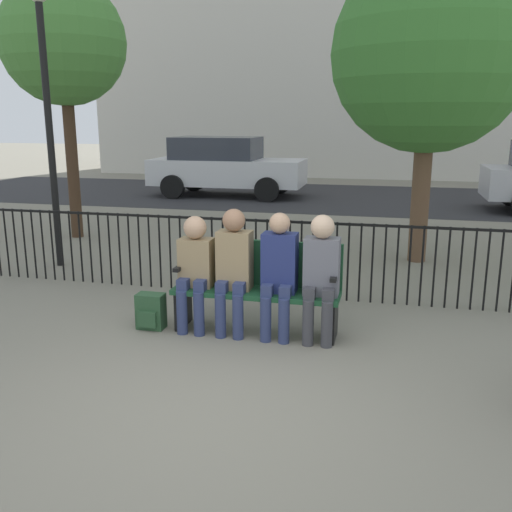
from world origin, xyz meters
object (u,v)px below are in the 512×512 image
at_px(park_bench, 258,284).
at_px(seated_person_3, 321,271).
at_px(backpack, 151,312).
at_px(seated_person_0, 195,266).
at_px(seated_person_2, 279,269).
at_px(lamp_post, 46,86).
at_px(tree_0, 63,43).
at_px(tree_1, 430,54).
at_px(seated_person_1, 234,264).
at_px(parked_car_0, 225,166).

relative_size(park_bench, seated_person_3, 1.36).
bearing_deg(backpack, seated_person_0, 12.68).
relative_size(seated_person_0, seated_person_2, 0.95).
xyz_separation_m(seated_person_0, lamp_post, (-2.84, 2.01, 1.89)).
height_order(tree_0, tree_1, tree_0).
relative_size(park_bench, tree_1, 0.38).
height_order(seated_person_1, backpack, seated_person_1).
height_order(seated_person_0, parked_car_0, parked_car_0).
bearing_deg(seated_person_0, park_bench, 11.70).
bearing_deg(parked_car_0, seated_person_2, -70.61).
xyz_separation_m(lamp_post, parked_car_0, (0.19, 7.96, -1.72)).
distance_m(seated_person_3, tree_0, 6.88).
distance_m(park_bench, seated_person_1, 0.34).
relative_size(seated_person_3, lamp_post, 0.32).
height_order(seated_person_3, lamp_post, lamp_post).
relative_size(park_bench, seated_person_0, 1.43).
distance_m(seated_person_0, seated_person_3, 1.28).
height_order(seated_person_2, tree_1, tree_1).
bearing_deg(seated_person_1, lamp_post, 148.23).
xyz_separation_m(seated_person_1, tree_0, (-4.09, 3.94, 2.65)).
bearing_deg(backpack, tree_1, 52.53).
relative_size(backpack, lamp_post, 0.09).
relative_size(seated_person_2, seated_person_3, 1.00).
bearing_deg(lamp_post, parked_car_0, 88.62).
distance_m(park_bench, lamp_post, 4.45).
relative_size(tree_0, lamp_post, 1.14).
xyz_separation_m(seated_person_1, tree_1, (1.92, 3.52, 2.30)).
bearing_deg(seated_person_3, seated_person_2, 179.99).
height_order(seated_person_2, tree_0, tree_0).
relative_size(tree_1, lamp_post, 1.13).
distance_m(seated_person_0, seated_person_1, 0.41).
relative_size(seated_person_3, parked_car_0, 0.30).
distance_m(seated_person_3, backpack, 1.82).
height_order(seated_person_1, parked_car_0, parked_car_0).
height_order(park_bench, seated_person_2, seated_person_2).
distance_m(seated_person_1, lamp_post, 4.24).
bearing_deg(tree_1, seated_person_3, -106.46).
bearing_deg(seated_person_0, seated_person_2, 0.23).
relative_size(backpack, parked_car_0, 0.09).
height_order(tree_1, lamp_post, tree_1).
bearing_deg(backpack, seated_person_1, 7.12).
relative_size(park_bench, seated_person_2, 1.35).
bearing_deg(backpack, lamp_post, 138.30).
bearing_deg(lamp_post, seated_person_0, -35.35).
bearing_deg(tree_1, backpack, -127.47).
bearing_deg(seated_person_3, tree_1, 73.54).
relative_size(seated_person_0, tree_1, 0.27).
bearing_deg(tree_1, seated_person_1, -118.55).
height_order(backpack, parked_car_0, parked_car_0).
xyz_separation_m(park_bench, lamp_post, (-3.46, 1.88, 2.07)).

